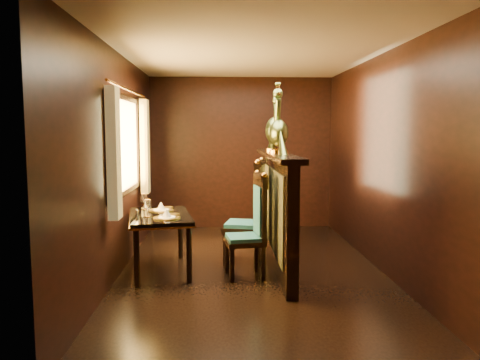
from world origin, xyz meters
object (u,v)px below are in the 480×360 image
Objects in this scene: chair_right at (253,209)px; peacock_right at (276,118)px; dining_table at (160,220)px; peacock_left at (279,121)px; chair_left at (254,222)px.

peacock_right reaches higher than chair_right.
peacock_right is (0.28, 0.16, 1.10)m from chair_right.
dining_table is 1.49× the size of peacock_right.
peacock_left is 0.32m from peacock_right.
chair_right is 1.15m from peacock_right.
chair_right is (0.03, 0.51, 0.06)m from chair_left.
dining_table is 1.10m from chair_left.
dining_table is at bearing 159.37° from chair_left.
chair_left is 1.21m from peacock_left.
peacock_left is (0.31, 0.35, 1.11)m from chair_left.
chair_right is at bearing 78.88° from chair_left.
dining_table is 0.95× the size of chair_right.
dining_table is 1.05× the size of chair_left.
peacock_left reaches higher than chair_left.
peacock_right reaches higher than peacock_left.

